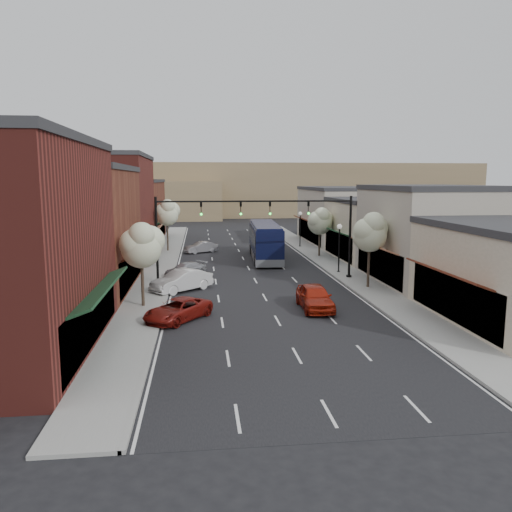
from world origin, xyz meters
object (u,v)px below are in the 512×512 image
object	(u,v)px
tree_right_far	(320,220)
parked_car_b	(182,281)
parked_car_a	(178,310)
parked_car_c	(185,269)
lamp_post_far	(300,223)
parked_car_e	(201,247)
tree_left_near	(142,244)
coach_bus	(265,241)
tree_right_near	(371,231)
red_hatchback	(315,297)
tree_left_far	(167,212)
lamp_post_near	(339,240)
signal_mast_right	(323,225)
signal_mast_left	(186,226)

from	to	relation	value
tree_right_far	parked_car_b	world-z (taller)	tree_right_far
parked_car_a	parked_car_c	world-z (taller)	parked_car_a
lamp_post_far	parked_car_e	world-z (taller)	lamp_post_far
tree_left_near	coach_bus	size ratio (longest dim) A/B	0.45
tree_right_near	red_hatchback	distance (m)	8.65
tree_left_far	parked_car_e	size ratio (longest dim) A/B	1.58
tree_left_far	lamp_post_near	distance (m)	22.33
parked_car_a	parked_car_b	world-z (taller)	parked_car_b
tree_left_near	lamp_post_far	xyz separation A→B (m)	(16.05, 28.06, -1.22)
lamp_post_near	lamp_post_far	world-z (taller)	same
parked_car_c	parked_car_e	bearing A→B (deg)	134.26
signal_mast_right	red_hatchback	world-z (taller)	signal_mast_right
tree_left_far	lamp_post_far	xyz separation A→B (m)	(16.05, 2.06, -1.60)
tree_right_near	tree_left_near	size ratio (longest dim) A/B	1.05
parked_car_e	parked_car_c	bearing A→B (deg)	-33.81
signal_mast_left	tree_left_far	world-z (taller)	signal_mast_left
signal_mast_right	parked_car_e	size ratio (longest dim) A/B	2.12
tree_left_far	parked_car_a	distance (m)	29.55
parked_car_e	tree_right_near	bearing A→B (deg)	3.58
signal_mast_right	coach_bus	size ratio (longest dim) A/B	0.66
tree_right_near	tree_right_far	xyz separation A→B (m)	(0.00, 16.00, -0.46)
tree_right_near	lamp_post_near	bearing A→B (deg)	94.77
tree_left_far	lamp_post_near	world-z (taller)	tree_left_far
tree_right_near	parked_car_c	bearing A→B (deg)	154.37
tree_right_near	tree_right_far	distance (m)	16.01
tree_right_near	tree_right_far	size ratio (longest dim) A/B	1.10
parked_car_b	tree_left_far	bearing A→B (deg)	145.76
coach_bus	signal_mast_left	bearing A→B (deg)	-122.29
lamp_post_near	parked_car_e	world-z (taller)	lamp_post_near
tree_right_far	tree_left_far	xyz separation A→B (m)	(-16.60, 6.00, 0.61)
parked_car_c	parked_car_b	bearing A→B (deg)	-41.12
tree_right_far	red_hatchback	bearing A→B (deg)	-104.42
tree_right_far	parked_car_b	distance (m)	21.12
parked_car_a	signal_mast_right	bearing A→B (deg)	81.55
signal_mast_right	coach_bus	xyz separation A→B (m)	(-3.37, 11.18, -2.65)
tree_left_far	lamp_post_near	size ratio (longest dim) A/B	1.38
coach_bus	parked_car_e	bearing A→B (deg)	143.46
tree_left_far	coach_bus	xyz separation A→B (m)	(10.51, -6.76, -2.63)
tree_left_far	parked_car_e	distance (m)	5.64
signal_mast_left	tree_left_far	distance (m)	18.14
tree_left_far	parked_car_e	world-z (taller)	tree_left_far
signal_mast_left	coach_bus	xyz separation A→B (m)	(7.88, 11.18, -2.65)
lamp_post_far	parked_car_e	size ratio (longest dim) A/B	1.15
lamp_post_far	tree_left_near	bearing A→B (deg)	-119.78
red_hatchback	parked_car_e	distance (m)	27.28
signal_mast_right	parked_car_e	xyz separation A→B (m)	(-10.06, 16.68, -3.98)
signal_mast_right	signal_mast_left	xyz separation A→B (m)	(-11.24, 0.00, 0.00)
coach_bus	tree_left_near	bearing A→B (deg)	-115.78
lamp_post_near	parked_car_b	distance (m)	15.08
tree_left_far	red_hatchback	world-z (taller)	tree_left_far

